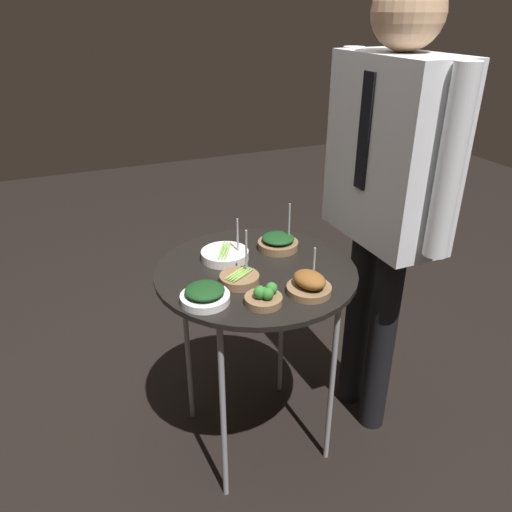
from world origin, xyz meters
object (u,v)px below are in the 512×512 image
Objects in this scene: bowl_spinach_front_right at (205,295)px; bowl_asparagus_mid_right at (240,278)px; bowl_asparagus_back_right at (225,255)px; bowl_roast_back_left at (309,284)px; bowl_broccoli_mid_left at (264,297)px; bowl_spinach_far_rim at (278,242)px; waiter_figure at (388,174)px; serving_cart at (256,284)px.

bowl_asparagus_mid_right reaches higher than bowl_spinach_front_right.
bowl_roast_back_left is at bearing 26.45° from bowl_asparagus_back_right.
bowl_roast_back_left reaches higher than bowl_broccoli_mid_left.
bowl_spinach_far_rim is (-0.00, 0.21, 0.01)m from bowl_asparagus_back_right.
waiter_figure is at bearing 65.54° from bowl_spinach_far_rim.
bowl_spinach_front_right is 1.08× the size of bowl_roast_back_left.
bowl_roast_back_left is at bearing 23.32° from serving_cart.
bowl_asparagus_back_right reaches higher than serving_cart.
bowl_roast_back_left is at bearing -66.35° from waiter_figure.
serving_cart is at bearing 126.93° from bowl_asparagus_mid_right.
bowl_broccoli_mid_left is at bearing -72.49° from waiter_figure.
bowl_broccoli_mid_left is at bearing 63.41° from bowl_spinach_front_right.
bowl_spinach_front_right is 0.88× the size of bowl_spinach_far_rim.
bowl_spinach_front_right is 0.90× the size of bowl_asparagus_back_right.
bowl_broccoli_mid_left is at bearing 1.15° from bowl_asparagus_back_right.
waiter_figure is at bearing 113.65° from bowl_roast_back_left.
waiter_figure is (0.04, 0.48, 0.34)m from serving_cart.
bowl_asparagus_mid_right is at bearing -129.39° from bowl_roast_back_left.
bowl_asparagus_mid_right reaches higher than bowl_broccoli_mid_left.
bowl_broccoli_mid_left is 0.07× the size of waiter_figure.
serving_cart is 5.49× the size of bowl_roast_back_left.
bowl_asparagus_back_right is at bearing 147.72° from bowl_spinach_front_right.
bowl_roast_back_left is 0.49m from waiter_figure.
bowl_roast_back_left is 0.23m from bowl_asparagus_mid_right.
bowl_asparagus_mid_right is at bearing -51.27° from bowl_spinach_far_rim.
serving_cart is 5.10× the size of bowl_spinach_front_right.
waiter_figure reaches higher than serving_cart.
serving_cart is 4.47× the size of bowl_spinach_far_rim.
bowl_roast_back_left is 0.82× the size of bowl_spinach_far_rim.
serving_cart is 4.60× the size of bowl_asparagus_back_right.
bowl_broccoli_mid_left is (0.00, -0.15, -0.01)m from bowl_roast_back_left.
bowl_broccoli_mid_left is at bearing -16.93° from serving_cart.
bowl_asparagus_mid_right is (-0.06, 0.14, -0.01)m from bowl_spinach_front_right.
bowl_asparagus_back_right is 1.19× the size of bowl_roast_back_left.
bowl_asparagus_back_right is 0.21m from bowl_spinach_far_rim.
bowl_spinach_far_rim is at bearing 148.12° from bowl_broccoli_mid_left.
bowl_spinach_far_rim is (-0.11, 0.14, 0.08)m from serving_cart.
bowl_asparagus_mid_right is 0.29m from bowl_spinach_far_rim.
bowl_spinach_front_right is at bearing -55.95° from bowl_spinach_far_rim.
bowl_spinach_front_right is (0.13, -0.22, 0.08)m from serving_cart.
waiter_figure is at bearing 74.43° from bowl_asparagus_back_right.
bowl_spinach_front_right is 1.32× the size of bowl_broccoli_mid_left.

